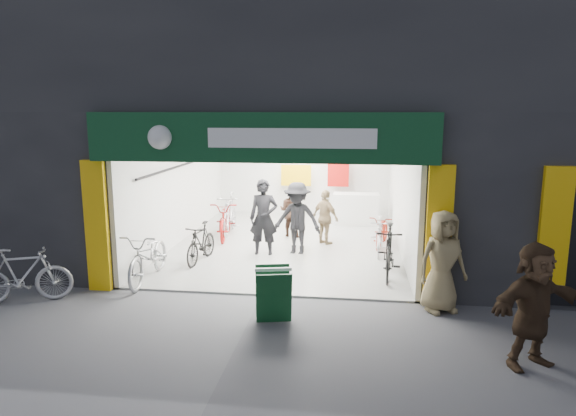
% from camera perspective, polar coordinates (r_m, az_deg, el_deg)
% --- Properties ---
extents(ground, '(60.00, 60.00, 0.00)m').
position_cam_1_polar(ground, '(10.07, -2.95, -9.75)').
color(ground, '#56565B').
rests_on(ground, ground).
extents(building, '(17.00, 10.27, 8.00)m').
position_cam_1_polar(building, '(14.30, 4.27, 13.91)').
color(building, '#232326').
rests_on(building, ground).
extents(bike_left_front, '(0.79, 2.09, 1.08)m').
position_cam_1_polar(bike_left_front, '(11.15, -15.22, -5.15)').
color(bike_left_front, '#A6A6AA').
rests_on(bike_left_front, ground).
extents(bike_left_midfront, '(0.62, 1.62, 0.95)m').
position_cam_1_polar(bike_left_midfront, '(12.20, -9.65, -3.87)').
color(bike_left_midfront, black).
rests_on(bike_left_midfront, ground).
extents(bike_left_midback, '(0.98, 2.12, 1.07)m').
position_cam_1_polar(bike_left_midback, '(14.42, -6.90, -1.27)').
color(bike_left_midback, '#9C100E').
rests_on(bike_left_midback, ground).
extents(bike_left_back, '(0.72, 2.04, 1.20)m').
position_cam_1_polar(bike_left_back, '(14.82, -6.49, -0.66)').
color(bike_left_back, '#B0B0B5').
rests_on(bike_left_back, ground).
extents(bike_right_front, '(0.70, 1.91, 1.12)m').
position_cam_1_polar(bike_right_front, '(11.22, 11.15, -4.76)').
color(bike_right_front, black).
rests_on(bike_right_front, ground).
extents(bike_right_mid, '(0.88, 1.71, 0.86)m').
position_cam_1_polar(bike_right_mid, '(13.67, 10.48, -2.50)').
color(bike_right_mid, maroon).
rests_on(bike_right_mid, ground).
extents(bike_right_back, '(0.55, 1.59, 0.94)m').
position_cam_1_polar(bike_right_back, '(12.91, 10.11, -3.10)').
color(bike_right_back, '#B8B8BD').
rests_on(bike_right_back, ground).
extents(parked_bike, '(1.81, 1.13, 1.06)m').
position_cam_1_polar(parked_bike, '(10.76, -27.44, -6.66)').
color(parked_bike, '#B1B1B6').
rests_on(parked_bike, ground).
extents(customer_a, '(0.70, 0.47, 1.90)m').
position_cam_1_polar(customer_a, '(12.52, -2.72, -1.12)').
color(customer_a, black).
rests_on(customer_a, ground).
extents(customer_b, '(0.87, 0.76, 1.49)m').
position_cam_1_polar(customer_b, '(14.40, 0.39, -0.35)').
color(customer_b, '#352118').
rests_on(customer_b, ground).
extents(customer_c, '(1.25, 0.83, 1.81)m').
position_cam_1_polar(customer_c, '(12.61, 1.03, -1.21)').
color(customer_c, black).
rests_on(customer_c, ground).
extents(customer_d, '(0.90, 0.85, 1.49)m').
position_cam_1_polar(customer_d, '(13.55, 4.18, -1.10)').
color(customer_d, '#957C57').
rests_on(customer_d, ground).
extents(pedestrian_near, '(1.05, 0.87, 1.83)m').
position_cam_1_polar(pedestrian_near, '(9.48, 16.77, -5.71)').
color(pedestrian_near, '#8B7950').
rests_on(pedestrian_near, ground).
extents(pedestrian_far, '(1.71, 1.23, 1.79)m').
position_cam_1_polar(pedestrian_far, '(7.94, 25.63, -9.73)').
color(pedestrian_far, '#3A291A').
rests_on(pedestrian_far, ground).
extents(sandwich_board, '(0.70, 0.72, 0.91)m').
position_cam_1_polar(sandwich_board, '(8.76, -1.63, -9.44)').
color(sandwich_board, '#0F3C1C').
rests_on(sandwich_board, ground).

